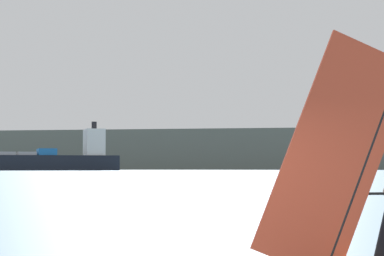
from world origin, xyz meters
name	(u,v)px	position (x,y,z in m)	size (l,w,h in m)	color
windsurfer	(373,206)	(1.43, 2.53, 0.94)	(3.55, 1.18, 3.80)	orange
cargo_ship	(21,158)	(-157.53, 608.01, 9.29)	(150.90, 73.27, 38.11)	black
distant_headland	(310,152)	(109.40, 1068.15, 23.79)	(1358.27, 316.36, 47.58)	#60665B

